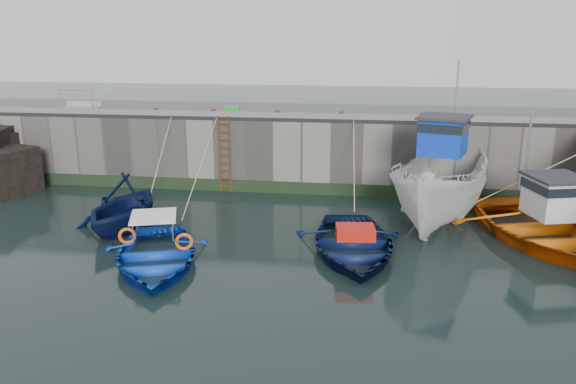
# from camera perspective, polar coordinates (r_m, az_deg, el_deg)

# --- Properties ---
(ground) EXTENTS (120.00, 120.00, 0.00)m
(ground) POSITION_cam_1_polar(r_m,az_deg,el_deg) (14.50, -8.26, -10.87)
(ground) COLOR black
(ground) RESTS_ON ground
(quay_back) EXTENTS (30.00, 5.00, 3.00)m
(quay_back) POSITION_cam_1_polar(r_m,az_deg,el_deg) (25.68, -0.69, 4.68)
(quay_back) COLOR slate
(quay_back) RESTS_ON ground
(road_back) EXTENTS (30.00, 5.00, 0.16)m
(road_back) POSITION_cam_1_polar(r_m,az_deg,el_deg) (25.42, -0.71, 8.18)
(road_back) COLOR black
(road_back) RESTS_ON quay_back
(kerb_back) EXTENTS (30.00, 0.30, 0.20)m
(kerb_back) POSITION_cam_1_polar(r_m,az_deg,el_deg) (23.10, -1.59, 7.84)
(kerb_back) COLOR slate
(kerb_back) RESTS_ON road_back
(algae_back) EXTENTS (30.00, 0.08, 0.50)m
(algae_back) POSITION_cam_1_polar(r_m,az_deg,el_deg) (23.53, -1.62, 0.50)
(algae_back) COLOR black
(algae_back) RESTS_ON ground
(ladder) EXTENTS (0.51, 0.08, 3.20)m
(ladder) POSITION_cam_1_polar(r_m,az_deg,el_deg) (23.57, -6.47, 3.79)
(ladder) COLOR #3F1E0F
(ladder) RESTS_ON ground
(boat_near_white) EXTENTS (3.88, 4.41, 2.19)m
(boat_near_white) POSITION_cam_1_polar(r_m,az_deg,el_deg) (20.22, -16.26, -3.50)
(boat_near_white) COLOR #091139
(boat_near_white) RESTS_ON ground
(boat_near_white_rope) EXTENTS (0.04, 3.65, 3.10)m
(boat_near_white_rope) POSITION_cam_1_polar(r_m,az_deg,el_deg) (23.54, -12.58, -0.51)
(boat_near_white_rope) COLOR tan
(boat_near_white_rope) RESTS_ON ground
(boat_near_blue) EXTENTS (4.85, 5.75, 1.02)m
(boat_near_blue) POSITION_cam_1_polar(r_m,az_deg,el_deg) (16.93, -13.32, -7.10)
(boat_near_blue) COLOR #0B37AE
(boat_near_blue) RESTS_ON ground
(boat_near_blue_rope) EXTENTS (0.04, 6.02, 3.10)m
(boat_near_blue_rope) POSITION_cam_1_polar(r_m,az_deg,el_deg) (21.56, -8.39, -1.81)
(boat_near_blue_rope) COLOR tan
(boat_near_blue_rope) RESTS_ON ground
(boat_near_navy) EXTENTS (4.28, 5.57, 1.07)m
(boat_near_navy) POSITION_cam_1_polar(r_m,az_deg,el_deg) (17.41, 6.50, -6.11)
(boat_near_navy) COLOR #091439
(boat_near_navy) RESTS_ON ground
(boat_near_navy_rope) EXTENTS (0.04, 4.56, 3.10)m
(boat_near_navy_rope) POSITION_cam_1_polar(r_m,az_deg,el_deg) (21.53, 6.85, -1.78)
(boat_near_navy_rope) COLOR tan
(boat_near_navy_rope) RESTS_ON ground
(boat_far_white) EXTENTS (5.06, 8.03, 5.91)m
(boat_far_white) POSITION_cam_1_polar(r_m,az_deg,el_deg) (20.46, 15.42, 0.36)
(boat_far_white) COLOR silver
(boat_far_white) RESTS_ON ground
(boat_far_orange) EXTENTS (6.18, 7.49, 4.35)m
(boat_far_orange) POSITION_cam_1_polar(r_m,az_deg,el_deg) (19.93, 24.23, -3.27)
(boat_far_orange) COLOR orange
(boat_far_orange) RESTS_ON ground
(fish_crate) EXTENTS (0.69, 0.48, 0.27)m
(fish_crate) POSITION_cam_1_polar(r_m,az_deg,el_deg) (24.73, -5.70, 8.39)
(fish_crate) COLOR green
(fish_crate) RESTS_ON road_back
(railing) EXTENTS (1.60, 1.05, 1.00)m
(railing) POSITION_cam_1_polar(r_m,az_deg,el_deg) (26.96, -20.06, 8.27)
(railing) COLOR #A5A8AD
(railing) RESTS_ON road_back
(bollard_a) EXTENTS (0.18, 0.18, 0.28)m
(bollard_a) POSITION_cam_1_polar(r_m,az_deg,el_deg) (24.51, -13.28, 7.99)
(bollard_a) COLOR #3F1E0F
(bollard_a) RESTS_ON road_back
(bollard_b) EXTENTS (0.18, 0.18, 0.28)m
(bollard_b) POSITION_cam_1_polar(r_m,az_deg,el_deg) (23.73, -7.58, 8.02)
(bollard_b) COLOR #3F1E0F
(bollard_b) RESTS_ON road_back
(bollard_c) EXTENTS (0.18, 0.18, 0.28)m
(bollard_c) POSITION_cam_1_polar(r_m,az_deg,el_deg) (23.16, -1.06, 7.97)
(bollard_c) COLOR #3F1E0F
(bollard_c) RESTS_ON road_back
(bollard_d) EXTENTS (0.18, 0.18, 0.28)m
(bollard_d) POSITION_cam_1_polar(r_m,az_deg,el_deg) (22.90, 5.44, 7.81)
(bollard_d) COLOR #3F1E0F
(bollard_d) RESTS_ON road_back
(bollard_e) EXTENTS (0.18, 0.18, 0.28)m
(bollard_e) POSITION_cam_1_polar(r_m,az_deg,el_deg) (22.98, 13.50, 7.47)
(bollard_e) COLOR #3F1E0F
(bollard_e) RESTS_ON road_back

